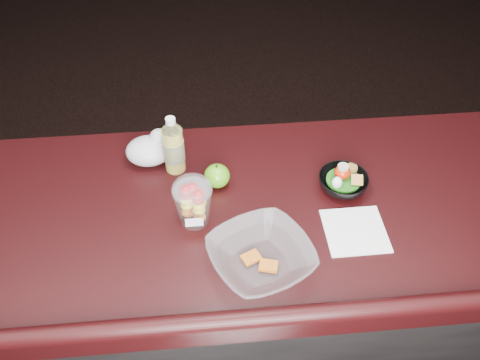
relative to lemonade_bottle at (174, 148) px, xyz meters
name	(u,v)px	position (x,y,z in m)	size (l,w,h in m)	color
counter	(211,310)	(0.07, -0.18, -0.59)	(4.06, 0.71, 1.02)	black
lemonade_bottle	(174,148)	(0.00, 0.00, 0.00)	(0.06, 0.06, 0.19)	gold
fruit_cup	(193,201)	(0.05, -0.21, 0.00)	(0.11, 0.11, 0.15)	white
green_apple	(217,176)	(0.12, -0.08, -0.04)	(0.07, 0.07, 0.08)	#3C8D10
plastic_bag	(150,149)	(-0.07, 0.04, -0.03)	(0.13, 0.11, 0.10)	silver
snack_bowl	(343,181)	(0.47, -0.12, -0.05)	(0.14, 0.14, 0.08)	black
takeout_bowl	(261,257)	(0.21, -0.37, -0.05)	(0.33, 0.33, 0.06)	silver
paper_napkin	(355,231)	(0.47, -0.28, -0.08)	(0.16, 0.16, 0.00)	white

